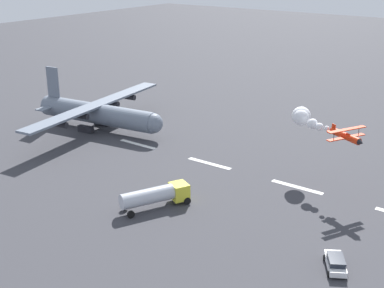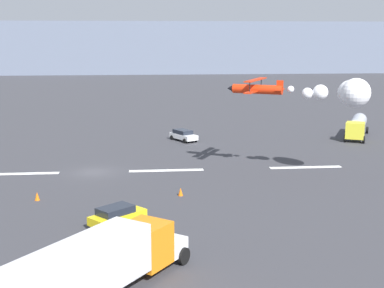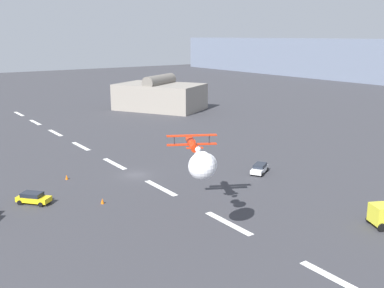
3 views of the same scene
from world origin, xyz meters
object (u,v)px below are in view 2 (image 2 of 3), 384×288
semi_truck_orange (84,272)px  traffic_cone_far (181,192)px  stunt_biplane_red (335,92)px  airport_staff_sedan (183,135)px  followme_car_yellow (117,215)px  traffic_cone_near (37,196)px  fuel_tanker_truck (357,125)px

semi_truck_orange → traffic_cone_far: bearing=72.3°
stunt_biplane_red → airport_staff_sedan: bearing=121.6°
semi_truck_orange → airport_staff_sedan: (8.82, 46.71, -1.32)m
stunt_biplane_red → followme_car_yellow: size_ratio=2.93×
traffic_cone_near → traffic_cone_far: 12.65m
followme_car_yellow → traffic_cone_far: (5.38, 7.41, -0.44)m
fuel_tanker_truck → airport_staff_sedan: fuel_tanker_truck is taller
traffic_cone_near → airport_staff_sedan: bearing=60.6°
semi_truck_orange → traffic_cone_far: size_ratio=18.46×
semi_truck_orange → airport_staff_sedan: 47.55m
airport_staff_sedan → traffic_cone_near: bearing=-119.4°
traffic_cone_near → followme_car_yellow: bearing=-44.6°
followme_car_yellow → airport_staff_sedan: size_ratio=0.95×
airport_staff_sedan → traffic_cone_near: 30.49m
fuel_tanker_truck → airport_staff_sedan: (-24.78, -0.10, -0.93)m
semi_truck_orange → fuel_tanker_truck: (33.60, 46.80, -0.39)m
fuel_tanker_truck → followme_car_yellow: bearing=-133.8°
stunt_biplane_red → traffic_cone_near: bearing=-170.2°
followme_car_yellow → traffic_cone_far: bearing=54.0°
followme_car_yellow → stunt_biplane_red: bearing=29.9°
followme_car_yellow → traffic_cone_near: (-7.27, 7.17, -0.44)m
fuel_tanker_truck → airport_staff_sedan: 24.79m
fuel_tanker_truck → semi_truck_orange: bearing=-125.7°
stunt_biplane_red → fuel_tanker_truck: size_ratio=1.38×
followme_car_yellow → airport_staff_sedan: bearing=77.2°
stunt_biplane_red → traffic_cone_near: size_ratio=17.57×
fuel_tanker_truck → followme_car_yellow: 46.90m
fuel_tanker_truck → traffic_cone_near: (-39.73, -26.67, -1.37)m
stunt_biplane_red → traffic_cone_near: 29.92m
followme_car_yellow → traffic_cone_near: 10.22m
semi_truck_orange → airport_staff_sedan: semi_truck_orange is taller
stunt_biplane_red → fuel_tanker_truck: bearing=62.3°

